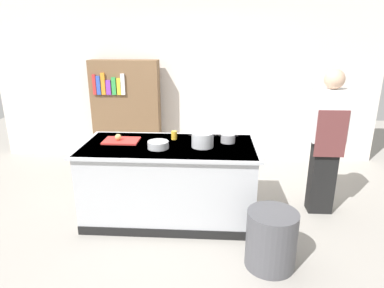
{
  "coord_description": "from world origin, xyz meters",
  "views": [
    {
      "loc": [
        0.48,
        -3.52,
        2.07
      ],
      "look_at": [
        0.25,
        0.2,
        0.85
      ],
      "focal_mm": 31.24,
      "sensor_mm": 36.0,
      "label": 1
    }
  ],
  "objects_px": {
    "juice_cup": "(174,135)",
    "bookshelf": "(127,112)",
    "person_chef": "(327,140)",
    "stock_pot": "(202,140)",
    "trash_bin": "(271,239)",
    "onion": "(118,137)",
    "mixing_bowl": "(158,145)",
    "sauce_pan": "(228,138)"
  },
  "relations": [
    {
      "from": "sauce_pan",
      "to": "juice_cup",
      "type": "height_order",
      "value": "juice_cup"
    },
    {
      "from": "trash_bin",
      "to": "onion",
      "type": "bearing_deg",
      "value": 151.01
    },
    {
      "from": "sauce_pan",
      "to": "bookshelf",
      "type": "bearing_deg",
      "value": 133.82
    },
    {
      "from": "mixing_bowl",
      "to": "trash_bin",
      "type": "height_order",
      "value": "mixing_bowl"
    },
    {
      "from": "trash_bin",
      "to": "juice_cup",
      "type": "bearing_deg",
      "value": 134.06
    },
    {
      "from": "bookshelf",
      "to": "sauce_pan",
      "type": "bearing_deg",
      "value": -46.18
    },
    {
      "from": "sauce_pan",
      "to": "bookshelf",
      "type": "xyz_separation_m",
      "value": [
        -1.6,
        1.67,
        -0.1
      ]
    },
    {
      "from": "trash_bin",
      "to": "stock_pot",
      "type": "bearing_deg",
      "value": 130.13
    },
    {
      "from": "mixing_bowl",
      "to": "person_chef",
      "type": "relative_size",
      "value": 0.13
    },
    {
      "from": "sauce_pan",
      "to": "onion",
      "type": "bearing_deg",
      "value": -177.46
    },
    {
      "from": "onion",
      "to": "bookshelf",
      "type": "height_order",
      "value": "bookshelf"
    },
    {
      "from": "stock_pot",
      "to": "mixing_bowl",
      "type": "distance_m",
      "value": 0.49
    },
    {
      "from": "sauce_pan",
      "to": "juice_cup",
      "type": "bearing_deg",
      "value": 172.86
    },
    {
      "from": "onion",
      "to": "stock_pot",
      "type": "relative_size",
      "value": 0.24
    },
    {
      "from": "juice_cup",
      "to": "mixing_bowl",
      "type": "bearing_deg",
      "value": -112.17
    },
    {
      "from": "onion",
      "to": "sauce_pan",
      "type": "bearing_deg",
      "value": 2.54
    },
    {
      "from": "person_chef",
      "to": "trash_bin",
      "type": "bearing_deg",
      "value": 129.58
    },
    {
      "from": "onion",
      "to": "trash_bin",
      "type": "bearing_deg",
      "value": -28.99
    },
    {
      "from": "trash_bin",
      "to": "bookshelf",
      "type": "height_order",
      "value": "bookshelf"
    },
    {
      "from": "stock_pot",
      "to": "trash_bin",
      "type": "height_order",
      "value": "stock_pot"
    },
    {
      "from": "juice_cup",
      "to": "trash_bin",
      "type": "distance_m",
      "value": 1.6
    },
    {
      "from": "sauce_pan",
      "to": "trash_bin",
      "type": "xyz_separation_m",
      "value": [
        0.38,
        -0.96,
        -0.67
      ]
    },
    {
      "from": "onion",
      "to": "mixing_bowl",
      "type": "xyz_separation_m",
      "value": [
        0.49,
        -0.2,
        -0.02
      ]
    },
    {
      "from": "stock_pot",
      "to": "bookshelf",
      "type": "bearing_deg",
      "value": 125.53
    },
    {
      "from": "onion",
      "to": "person_chef",
      "type": "bearing_deg",
      "value": 4.17
    },
    {
      "from": "juice_cup",
      "to": "bookshelf",
      "type": "distance_m",
      "value": 1.86
    },
    {
      "from": "sauce_pan",
      "to": "stock_pot",
      "type": "bearing_deg",
      "value": -148.83
    },
    {
      "from": "sauce_pan",
      "to": "person_chef",
      "type": "bearing_deg",
      "value": 5.95
    },
    {
      "from": "stock_pot",
      "to": "sauce_pan",
      "type": "relative_size",
      "value": 1.34
    },
    {
      "from": "stock_pot",
      "to": "person_chef",
      "type": "relative_size",
      "value": 0.18
    },
    {
      "from": "juice_cup",
      "to": "trash_bin",
      "type": "height_order",
      "value": "juice_cup"
    },
    {
      "from": "stock_pot",
      "to": "sauce_pan",
      "type": "distance_m",
      "value": 0.34
    },
    {
      "from": "mixing_bowl",
      "to": "person_chef",
      "type": "xyz_separation_m",
      "value": [
        1.91,
        0.37,
        -0.03
      ]
    },
    {
      "from": "sauce_pan",
      "to": "trash_bin",
      "type": "height_order",
      "value": "sauce_pan"
    },
    {
      "from": "stock_pot",
      "to": "person_chef",
      "type": "bearing_deg",
      "value": 11.53
    },
    {
      "from": "onion",
      "to": "bookshelf",
      "type": "xyz_separation_m",
      "value": [
        -0.34,
        1.72,
        -0.1
      ]
    },
    {
      "from": "stock_pot",
      "to": "trash_bin",
      "type": "xyz_separation_m",
      "value": [
        0.67,
        -0.79,
        -0.7
      ]
    },
    {
      "from": "juice_cup",
      "to": "person_chef",
      "type": "distance_m",
      "value": 1.78
    },
    {
      "from": "sauce_pan",
      "to": "person_chef",
      "type": "distance_m",
      "value": 1.15
    },
    {
      "from": "trash_bin",
      "to": "bookshelf",
      "type": "xyz_separation_m",
      "value": [
        -1.98,
        2.63,
        0.58
      ]
    },
    {
      "from": "sauce_pan",
      "to": "juice_cup",
      "type": "distance_m",
      "value": 0.63
    },
    {
      "from": "mixing_bowl",
      "to": "trash_bin",
      "type": "distance_m",
      "value": 1.5
    }
  ]
}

